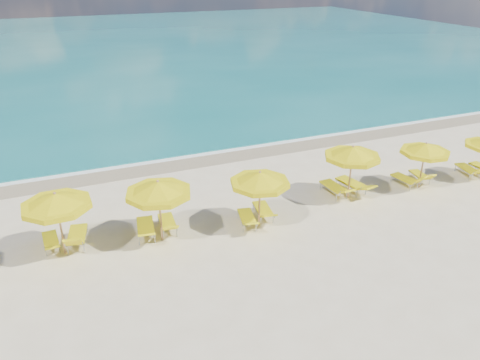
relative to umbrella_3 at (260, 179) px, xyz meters
name	(u,v)px	position (x,y,z in m)	size (l,w,h in m)	color
ground_plane	(254,219)	(-0.01, 0.52, -2.10)	(120.00, 120.00, 0.00)	beige
ocean	(101,47)	(-0.01, 48.52, -2.10)	(120.00, 80.00, 0.30)	#126666
wet_sand_band	(199,158)	(-0.01, 7.92, -2.10)	(120.00, 2.60, 0.01)	tan
foam_line	(195,153)	(-0.01, 8.72, -2.10)	(120.00, 1.20, 0.03)	white
whitecap_near	(72,122)	(-6.01, 17.52, -2.10)	(14.00, 0.36, 0.05)	white
whitecap_far	(226,82)	(7.99, 24.52, -2.10)	(18.00, 0.30, 0.05)	white
umbrella_1	(56,201)	(-7.55, 0.92, 0.09)	(3.34, 3.34, 2.56)	tan
umbrella_2	(158,189)	(-3.96, 0.47, 0.10)	(2.81, 2.81, 2.58)	tan
umbrella_3	(260,179)	(0.00, 0.00, 0.00)	(2.74, 2.74, 2.46)	tan
umbrella_4	(352,153)	(4.88, 0.75, 0.08)	(2.78, 2.78, 2.56)	tan
umbrella_5	(425,149)	(8.63, 0.29, -0.12)	(2.82, 2.82, 2.33)	tan
lounger_1_left	(51,243)	(-8.00, 1.52, -1.90)	(0.65, 1.73, 0.62)	#A5A8AD
lounger_1_right	(78,239)	(-7.05, 1.33, -1.85)	(1.01, 2.04, 0.95)	#A5A8AD
lounger_2_left	(146,231)	(-4.49, 0.96, -1.86)	(0.96, 2.11, 0.82)	#A5A8AD
lounger_2_right	(168,226)	(-3.59, 1.05, -1.88)	(0.77, 1.87, 0.80)	#A5A8AD
lounger_3_left	(247,220)	(-0.45, 0.21, -1.88)	(0.95, 1.89, 0.72)	#A5A8AD
lounger_3_right	(263,213)	(0.44, 0.53, -1.88)	(0.90, 1.94, 0.73)	#A5A8AD
lounger_4_left	(334,190)	(4.41, 1.21, -1.86)	(0.74, 2.02, 0.77)	#A5A8AD
lounger_4_right	(352,186)	(5.39, 1.20, -1.86)	(1.00, 2.18, 0.76)	#A5A8AD
lounger_5_left	(405,182)	(8.13, 0.70, -1.88)	(0.81, 1.78, 0.85)	#A5A8AD
lounger_5_right	(420,178)	(9.16, 0.84, -1.90)	(0.79, 1.62, 0.75)	#A5A8AD
lounger_6_left	(468,172)	(11.88, 0.43, -1.88)	(0.93, 1.84, 0.84)	#A5A8AD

